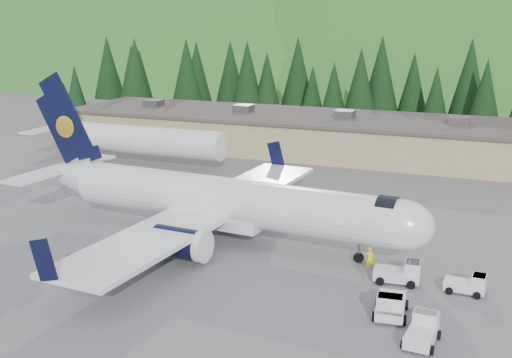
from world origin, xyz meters
The scene contains 10 objects.
ground centered at (0.00, 0.00, 0.00)m, with size 600.00×600.00×0.00m, color slate.
airliner centered at (-1.10, 0.07, 3.35)m, with size 37.84×35.50×12.56m.
second_airliner centered at (-24.92, 22.00, 3.32)m, with size 27.50×11.00×10.05m.
baggage_tug_a centered at (15.07, -3.47, 0.77)m, with size 3.35×2.19×1.72m.
baggage_tug_b centered at (19.68, -3.51, 0.65)m, with size 2.78×1.75×1.45m.
baggage_tug_c centered at (17.71, -11.62, 0.72)m, with size 2.01×3.11×1.60m.
terminal_building centered at (-5.01, 38.00, 2.62)m, with size 71.00×17.00×6.10m.
baggage_tug_d centered at (15.38, -9.20, 0.82)m, with size 2.41×3.62×1.84m.
ramp_worker centered at (12.44, -1.91, 0.91)m, with size 0.66×0.43×1.81m, color #FFE508.
tree_line centered at (-8.11, 61.92, 7.81)m, with size 111.52×19.27×14.12m.
Camera 1 is at (21.57, -46.87, 18.54)m, focal length 45.00 mm.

